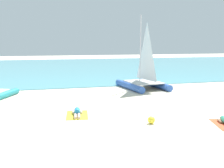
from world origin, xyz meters
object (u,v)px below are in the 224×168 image
(beach_ball, at_px, (151,120))
(sailboat_blue, at_px, (143,78))
(sunbather_left, at_px, (77,112))
(towel_left, at_px, (77,115))

(beach_ball, bearing_deg, sailboat_blue, 70.40)
(sailboat_blue, xyz_separation_m, sunbather_left, (-6.49, -6.92, -0.76))
(towel_left, height_order, sunbather_left, sunbather_left)
(sailboat_blue, height_order, sunbather_left, sailboat_blue)
(towel_left, bearing_deg, beach_ball, -38.05)
(towel_left, distance_m, beach_ball, 3.99)
(beach_ball, bearing_deg, towel_left, 141.95)
(sunbather_left, xyz_separation_m, beach_ball, (3.13, -2.52, 0.04))
(towel_left, distance_m, sunbather_left, 0.14)
(sailboat_blue, bearing_deg, sunbather_left, -139.10)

